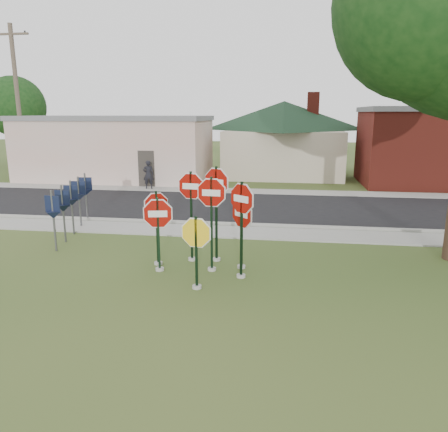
# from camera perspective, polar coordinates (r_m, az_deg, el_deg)

# --- Properties ---
(ground) EXTENTS (120.00, 120.00, 0.00)m
(ground) POSITION_cam_1_polar(r_m,az_deg,el_deg) (11.25, -4.41, -9.56)
(ground) COLOR #324C1C
(ground) RESTS_ON ground
(sidewalk_near) EXTENTS (60.00, 1.60, 0.06)m
(sidewalk_near) POSITION_cam_1_polar(r_m,az_deg,el_deg) (16.37, -0.23, -2.07)
(sidewalk_near) COLOR gray
(sidewalk_near) RESTS_ON ground
(road) EXTENTS (60.00, 7.00, 0.04)m
(road) POSITION_cam_1_polar(r_m,az_deg,el_deg) (20.70, 1.60, 1.17)
(road) COLOR black
(road) RESTS_ON ground
(sidewalk_far) EXTENTS (60.00, 1.60, 0.06)m
(sidewalk_far) POSITION_cam_1_polar(r_m,az_deg,el_deg) (24.90, 2.75, 3.25)
(sidewalk_far) COLOR gray
(sidewalk_far) RESTS_ON ground
(curb) EXTENTS (60.00, 0.20, 0.14)m
(curb) POSITION_cam_1_polar(r_m,az_deg,el_deg) (17.31, 0.25, -1.07)
(curb) COLOR gray
(curb) RESTS_ON ground
(stop_sign_center) EXTENTS (1.11, 0.24, 2.80)m
(stop_sign_center) POSITION_cam_1_polar(r_m,az_deg,el_deg) (12.02, -1.64, 0.83)
(stop_sign_center) COLOR #9F9C94
(stop_sign_center) RESTS_ON ground
(stop_sign_yellow) EXTENTS (1.06, 0.24, 2.00)m
(stop_sign_yellow) POSITION_cam_1_polar(r_m,az_deg,el_deg) (10.93, -3.65, -3.74)
(stop_sign_yellow) COLOR #9F9C94
(stop_sign_yellow) RESTS_ON ground
(stop_sign_left) EXTENTS (1.12, 0.25, 2.23)m
(stop_sign_left) POSITION_cam_1_polar(r_m,az_deg,el_deg) (12.24, -8.59, -1.12)
(stop_sign_left) COLOR #9F9C94
(stop_sign_left) RESTS_ON ground
(stop_sign_right) EXTENTS (0.90, 0.71, 2.75)m
(stop_sign_right) POSITION_cam_1_polar(r_m,az_deg,el_deg) (11.51, 2.31, 0.10)
(stop_sign_right) COLOR #9F9C94
(stop_sign_right) RESTS_ON ground
(stop_sign_back_right) EXTENTS (1.05, 0.54, 2.99)m
(stop_sign_back_right) POSITION_cam_1_polar(r_m,az_deg,el_deg) (12.83, -1.01, 2.31)
(stop_sign_back_right) COLOR #9F9C94
(stop_sign_back_right) RESTS_ON ground
(stop_sign_back_left) EXTENTS (1.08, 0.24, 2.83)m
(stop_sign_back_left) POSITION_cam_1_polar(r_m,az_deg,el_deg) (12.90, -4.31, 1.73)
(stop_sign_back_left) COLOR #9F9C94
(stop_sign_back_left) RESTS_ON ground
(stop_sign_far_right) EXTENTS (0.85, 0.82, 2.19)m
(stop_sign_far_right) POSITION_cam_1_polar(r_m,az_deg,el_deg) (12.33, 2.34, -1.01)
(stop_sign_far_right) COLOR #9F9C94
(stop_sign_far_right) RESTS_ON ground
(stop_sign_far_left) EXTENTS (0.84, 0.56, 2.30)m
(stop_sign_far_left) POSITION_cam_1_polar(r_m,az_deg,el_deg) (12.74, -8.77, -0.39)
(stop_sign_far_left) COLOR #9F9C94
(stop_sign_far_left) RESTS_ON ground
(route_sign_row) EXTENTS (1.43, 4.63, 2.00)m
(route_sign_row) POSITION_cam_1_polar(r_m,az_deg,el_deg) (16.82, -19.29, 1.78)
(route_sign_row) COLOR #59595E
(route_sign_row) RESTS_ON ground
(building_stucco) EXTENTS (12.20, 6.20, 4.20)m
(building_stucco) POSITION_cam_1_polar(r_m,az_deg,el_deg) (30.38, -13.84, 8.72)
(building_stucco) COLOR beige
(building_stucco) RESTS_ON ground
(building_house) EXTENTS (11.60, 11.60, 6.20)m
(building_house) POSITION_cam_1_polar(r_m,az_deg,el_deg) (32.12, 7.82, 11.88)
(building_house) COLOR #B7A991
(building_house) RESTS_ON ground
(building_brick) EXTENTS (10.20, 6.20, 4.75)m
(building_brick) POSITION_cam_1_polar(r_m,az_deg,el_deg) (30.26, 27.14, 8.13)
(building_brick) COLOR maroon
(building_brick) RESTS_ON ground
(utility_pole_near) EXTENTS (2.20, 0.26, 9.50)m
(utility_pole_near) POSITION_cam_1_polar(r_m,az_deg,el_deg) (30.12, -25.30, 13.20)
(utility_pole_near) COLOR #4B3C32
(utility_pole_near) RESTS_ON ground
(bg_tree_left) EXTENTS (4.90, 4.90, 7.35)m
(bg_tree_left) POSITION_cam_1_polar(r_m,az_deg,el_deg) (40.77, -25.65, 12.74)
(bg_tree_left) COLOR #312015
(bg_tree_left) RESTS_ON ground
(pedestrian) EXTENTS (0.69, 0.55, 1.65)m
(pedestrian) POSITION_cam_1_polar(r_m,az_deg,el_deg) (25.84, -9.85, 5.36)
(pedestrian) COLOR black
(pedestrian) RESTS_ON sidewalk_far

